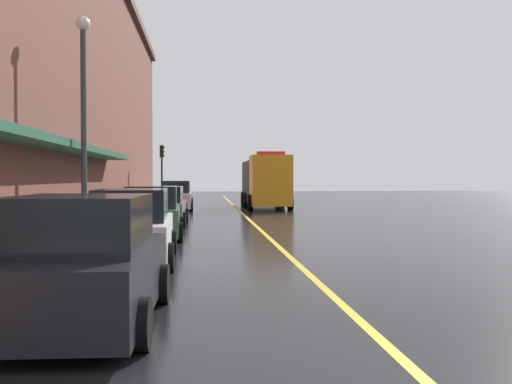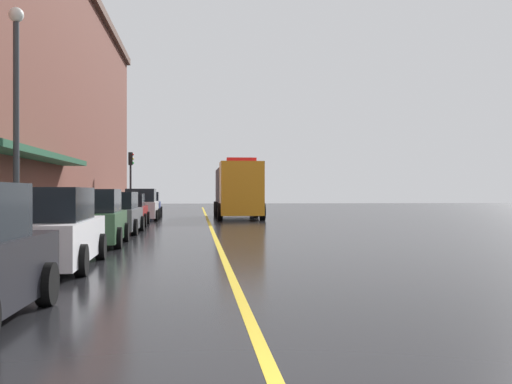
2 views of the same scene
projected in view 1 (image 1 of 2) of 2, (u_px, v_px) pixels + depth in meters
name	position (u px, v px, depth m)	size (l,w,h in m)	color
ground_plane	(246.00, 217.00, 30.19)	(112.00, 112.00, 0.00)	black
sidewalk_left	(124.00, 216.00, 29.63)	(2.40, 70.00, 0.15)	#9E9B93
lane_center_stripe	(246.00, 217.00, 30.19)	(0.16, 70.00, 0.01)	gold
brick_building_left	(6.00, 68.00, 27.96)	(9.57, 64.00, 14.58)	brown
parked_car_0	(83.00, 265.00, 8.00)	(2.18, 4.25, 1.79)	black
parked_car_1	(133.00, 229.00, 13.87)	(2.07, 4.94, 1.77)	silver
parked_car_2	(152.00, 214.00, 19.46)	(2.12, 4.27, 1.75)	#2D5133
parked_car_3	(162.00, 207.00, 24.98)	(2.13, 4.29, 1.66)	#595B60
parked_car_4	(168.00, 202.00, 30.56)	(2.08, 4.45, 1.57)	maroon
parked_car_5	(177.00, 197.00, 36.14)	(2.07, 4.37, 1.84)	silver
parked_car_6	(178.00, 195.00, 41.43)	(2.15, 4.70, 1.64)	navy
utility_truck	(265.00, 182.00, 39.18)	(2.81, 8.87, 3.64)	orange
parking_meter_0	(112.00, 206.00, 20.20)	(0.14, 0.18, 1.33)	#4C4C51
parking_meter_1	(120.00, 203.00, 22.09)	(0.14, 0.18, 1.33)	#4C4C51
street_lamp_left	(84.00, 102.00, 18.36)	(0.44, 0.44, 6.94)	#33383D
traffic_light_near	(162.00, 163.00, 43.84)	(0.38, 0.36, 4.30)	#232326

